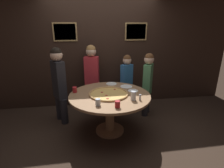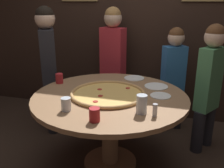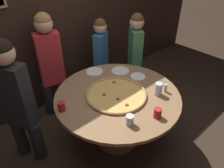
{
  "view_description": "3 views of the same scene",
  "coord_description": "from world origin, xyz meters",
  "px_view_note": "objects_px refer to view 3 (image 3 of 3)",
  "views": [
    {
      "loc": [
        -0.4,
        -2.81,
        1.88
      ],
      "look_at": [
        0.03,
        -0.04,
        0.94
      ],
      "focal_mm": 28.0,
      "sensor_mm": 36.0,
      "label": 1
    },
    {
      "loc": [
        0.6,
        -2.04,
        1.57
      ],
      "look_at": [
        0.01,
        0.03,
        0.84
      ],
      "focal_mm": 40.0,
      "sensor_mm": 36.0,
      "label": 2
    },
    {
      "loc": [
        -1.36,
        -1.41,
        2.23
      ],
      "look_at": [
        0.0,
        0.1,
        0.83
      ],
      "focal_mm": 35.0,
      "sensor_mm": 36.0,
      "label": 3
    }
  ],
  "objects_px": {
    "drink_cup_far_left": "(158,113)",
    "white_plate_near_front": "(138,76)",
    "diner_side_right": "(16,99)",
    "dining_table": "(117,105)",
    "drink_cup_near_right": "(130,120)",
    "diner_far_right": "(101,54)",
    "giant_pizza": "(116,94)",
    "diner_centre_back": "(50,61)",
    "diner_far_left": "(135,52)",
    "white_plate_right_side": "(95,71)",
    "drink_cup_far_right": "(158,89)",
    "white_plate_far_back": "(120,71)",
    "condiment_shaker": "(166,88)",
    "drink_cup_by_shaker": "(61,106)"
  },
  "relations": [
    {
      "from": "dining_table",
      "to": "diner_side_right",
      "type": "height_order",
      "value": "diner_side_right"
    },
    {
      "from": "drink_cup_by_shaker",
      "to": "white_plate_far_back",
      "type": "bearing_deg",
      "value": 9.13
    },
    {
      "from": "drink_cup_far_left",
      "to": "white_plate_near_front",
      "type": "distance_m",
      "value": 0.75
    },
    {
      "from": "dining_table",
      "to": "white_plate_right_side",
      "type": "distance_m",
      "value": 0.59
    },
    {
      "from": "diner_centre_back",
      "to": "drink_cup_far_right",
      "type": "bearing_deg",
      "value": 128.62
    },
    {
      "from": "drink_cup_by_shaker",
      "to": "diner_centre_back",
      "type": "relative_size",
      "value": 0.07
    },
    {
      "from": "dining_table",
      "to": "diner_side_right",
      "type": "distance_m",
      "value": 1.09
    },
    {
      "from": "white_plate_near_front",
      "to": "diner_far_right",
      "type": "bearing_deg",
      "value": 84.85
    },
    {
      "from": "drink_cup_far_right",
      "to": "drink_cup_near_right",
      "type": "relative_size",
      "value": 1.39
    },
    {
      "from": "drink_cup_far_right",
      "to": "diner_far_right",
      "type": "bearing_deg",
      "value": 81.53
    },
    {
      "from": "diner_far_right",
      "to": "diner_side_right",
      "type": "bearing_deg",
      "value": -14.3
    },
    {
      "from": "dining_table",
      "to": "white_plate_near_front",
      "type": "distance_m",
      "value": 0.48
    },
    {
      "from": "giant_pizza",
      "to": "diner_far_right",
      "type": "distance_m",
      "value": 1.07
    },
    {
      "from": "drink_cup_near_right",
      "to": "diner_far_right",
      "type": "xyz_separation_m",
      "value": [
        0.76,
        1.34,
        -0.07
      ]
    },
    {
      "from": "dining_table",
      "to": "drink_cup_far_left",
      "type": "distance_m",
      "value": 0.57
    },
    {
      "from": "diner_side_right",
      "to": "drink_cup_far_left",
      "type": "bearing_deg",
      "value": -167.83
    },
    {
      "from": "drink_cup_far_right",
      "to": "white_plate_right_side",
      "type": "height_order",
      "value": "drink_cup_far_right"
    },
    {
      "from": "diner_far_right",
      "to": "dining_table",
      "type": "bearing_deg",
      "value": 30.91
    },
    {
      "from": "drink_cup_far_right",
      "to": "white_plate_near_front",
      "type": "bearing_deg",
      "value": 74.9
    },
    {
      "from": "drink_cup_far_left",
      "to": "white_plate_right_side",
      "type": "distance_m",
      "value": 1.1
    },
    {
      "from": "white_plate_near_front",
      "to": "diner_side_right",
      "type": "relative_size",
      "value": 0.12
    },
    {
      "from": "giant_pizza",
      "to": "white_plate_far_back",
      "type": "relative_size",
      "value": 2.94
    },
    {
      "from": "drink_cup_near_right",
      "to": "diner_side_right",
      "type": "distance_m",
      "value": 1.17
    },
    {
      "from": "drink_cup_far_right",
      "to": "diner_far_right",
      "type": "distance_m",
      "value": 1.24
    },
    {
      "from": "condiment_shaker",
      "to": "diner_centre_back",
      "type": "distance_m",
      "value": 1.53
    },
    {
      "from": "white_plate_near_front",
      "to": "dining_table",
      "type": "bearing_deg",
      "value": -167.58
    },
    {
      "from": "drink_cup_by_shaker",
      "to": "diner_far_right",
      "type": "distance_m",
      "value": 1.35
    },
    {
      "from": "giant_pizza",
      "to": "drink_cup_far_left",
      "type": "xyz_separation_m",
      "value": [
        0.06,
        -0.52,
        0.04
      ]
    },
    {
      "from": "drink_cup_far_right",
      "to": "diner_far_left",
      "type": "bearing_deg",
      "value": 57.34
    },
    {
      "from": "white_plate_far_back",
      "to": "white_plate_right_side",
      "type": "bearing_deg",
      "value": 141.21
    },
    {
      "from": "diner_far_right",
      "to": "diner_side_right",
      "type": "relative_size",
      "value": 0.85
    },
    {
      "from": "condiment_shaker",
      "to": "drink_cup_by_shaker",
      "type": "bearing_deg",
      "value": 153.87
    },
    {
      "from": "diner_far_left",
      "to": "giant_pizza",
      "type": "bearing_deg",
      "value": -25.87
    },
    {
      "from": "drink_cup_far_left",
      "to": "white_plate_right_side",
      "type": "xyz_separation_m",
      "value": [
        0.07,
        1.09,
        -0.05
      ]
    },
    {
      "from": "drink_cup_far_left",
      "to": "white_plate_right_side",
      "type": "bearing_deg",
      "value": 86.07
    },
    {
      "from": "dining_table",
      "to": "drink_cup_far_left",
      "type": "xyz_separation_m",
      "value": [
        0.04,
        -0.53,
        0.2
      ]
    },
    {
      "from": "diner_centre_back",
      "to": "white_plate_near_front",
      "type": "bearing_deg",
      "value": 141.65
    },
    {
      "from": "diner_far_right",
      "to": "drink_cup_by_shaker",
      "type": "bearing_deg",
      "value": 3.36
    },
    {
      "from": "drink_cup_by_shaker",
      "to": "condiment_shaker",
      "type": "xyz_separation_m",
      "value": [
        1.05,
        -0.52,
        -0.0
      ]
    },
    {
      "from": "white_plate_far_back",
      "to": "white_plate_near_front",
      "type": "xyz_separation_m",
      "value": [
        0.07,
        -0.25,
        0.0
      ]
    },
    {
      "from": "giant_pizza",
      "to": "white_plate_right_side",
      "type": "xyz_separation_m",
      "value": [
        0.14,
        0.57,
        -0.01
      ]
    },
    {
      "from": "drink_cup_near_right",
      "to": "white_plate_near_front",
      "type": "relative_size",
      "value": 0.56
    },
    {
      "from": "giant_pizza",
      "to": "white_plate_right_side",
      "type": "relative_size",
      "value": 3.12
    },
    {
      "from": "dining_table",
      "to": "drink_cup_by_shaker",
      "type": "xyz_separation_m",
      "value": [
        -0.61,
        0.19,
        0.2
      ]
    },
    {
      "from": "diner_far_right",
      "to": "diner_far_left",
      "type": "height_order",
      "value": "diner_far_left"
    },
    {
      "from": "diner_far_right",
      "to": "white_plate_right_side",
      "type": "bearing_deg",
      "value": 11.8
    },
    {
      "from": "drink_cup_far_right",
      "to": "drink_cup_near_right",
      "type": "height_order",
      "value": "drink_cup_far_right"
    },
    {
      "from": "giant_pizza",
      "to": "diner_centre_back",
      "type": "xyz_separation_m",
      "value": [
        -0.24,
        1.03,
        0.09
      ]
    },
    {
      "from": "condiment_shaker",
      "to": "drink_cup_far_right",
      "type": "bearing_deg",
      "value": 166.98
    },
    {
      "from": "white_plate_far_back",
      "to": "diner_centre_back",
      "type": "xyz_separation_m",
      "value": [
        -0.64,
        0.68,
        0.1
      ]
    }
  ]
}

